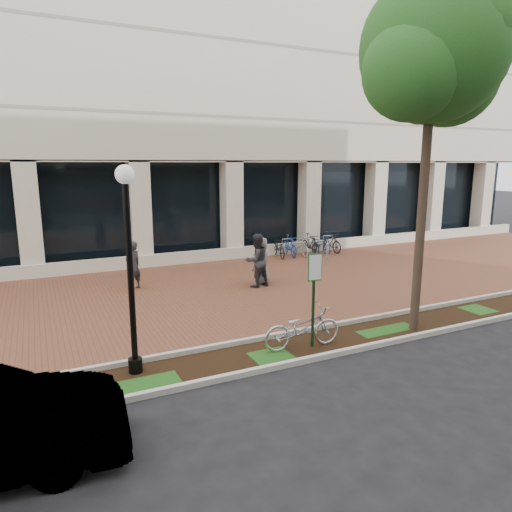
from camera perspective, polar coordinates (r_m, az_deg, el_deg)
name	(u,v)px	position (r m, az deg, el deg)	size (l,w,h in m)	color
ground	(234,288)	(15.29, -2.74, -4.08)	(120.00, 120.00, 0.00)	black
brick_plaza	(234,288)	(15.29, -2.74, -4.06)	(40.00, 9.00, 0.01)	brown
planting_strip	(323,343)	(10.91, 8.39, -10.66)	(40.00, 1.50, 0.01)	black
curb_plaza_side	(306,330)	(11.47, 6.27, -9.18)	(40.00, 0.12, 0.12)	beige
curb_street_side	(343,352)	(10.33, 10.78, -11.72)	(40.00, 0.12, 0.12)	beige
near_office_building	(149,41)	(25.42, -13.27, 24.72)	(40.00, 12.12, 16.00)	beige
parking_sign	(314,285)	(10.18, 7.26, -3.62)	(0.34, 0.07, 2.27)	#13361C
lamppost	(130,259)	(8.97, -15.53, -0.41)	(0.36, 0.36, 4.08)	black
street_tree	(434,60)	(11.88, 21.32, 21.91)	(3.96, 3.30, 8.26)	#4C392B
locked_bicycle	(302,328)	(10.39, 5.82, -8.90)	(0.65, 1.85, 0.97)	#BABABF
pedestrian_left	(133,266)	(15.54, -15.10, -1.16)	(0.59, 0.38, 1.61)	#242529
pedestrian_mid	(257,261)	(15.29, 0.08, -0.57)	(0.88, 0.69, 1.81)	#2A2A2F
pedestrian_right	(261,261)	(15.68, 0.68, -0.59)	(0.80, 0.52, 1.64)	slate
bollard	(327,254)	(18.82, 8.88, 0.25)	(0.12, 0.12, 0.95)	#B8B9BD
bike_rack_cluster	(305,245)	(20.96, 6.12, 1.37)	(3.46, 1.71, 0.95)	black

